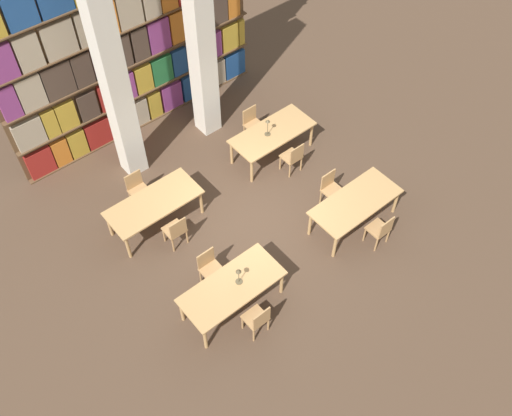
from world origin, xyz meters
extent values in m
plane|color=#4C3828|center=(0.00, 0.00, 0.00)|extent=(40.00, 40.00, 0.00)
cube|color=brown|center=(0.00, 4.35, 2.75)|extent=(6.54, 0.06, 5.50)
cube|color=brown|center=(0.00, 4.35, 0.01)|extent=(6.54, 0.35, 0.03)
cube|color=maroon|center=(-2.86, 4.31, 0.39)|extent=(0.62, 0.20, 0.73)
cube|color=orange|center=(-2.34, 4.31, 0.39)|extent=(0.38, 0.20, 0.73)
cube|color=#B7932D|center=(-1.90, 4.31, 0.39)|extent=(0.43, 0.20, 0.73)
cube|color=maroon|center=(-1.33, 4.31, 0.39)|extent=(0.63, 0.20, 0.73)
cube|color=maroon|center=(-0.64, 4.31, 0.39)|extent=(0.69, 0.20, 0.73)
cube|color=tan|center=(-0.08, 4.31, 0.39)|extent=(0.31, 0.20, 0.73)
cube|color=#B7932D|center=(0.30, 4.31, 0.39)|extent=(0.34, 0.20, 0.73)
cube|color=#84387A|center=(0.83, 4.31, 0.39)|extent=(0.57, 0.20, 0.73)
cube|color=navy|center=(1.33, 4.31, 0.39)|extent=(0.32, 0.20, 0.73)
cube|color=maroon|center=(1.77, 4.31, 0.39)|extent=(0.46, 0.20, 0.73)
cube|color=tan|center=(2.29, 4.31, 0.39)|extent=(0.48, 0.20, 0.73)
cube|color=navy|center=(2.90, 4.31, 0.39)|extent=(0.64, 0.20, 0.73)
cube|color=brown|center=(0.00, 4.35, 0.93)|extent=(6.54, 0.35, 0.03)
cube|color=tan|center=(-2.84, 4.31, 1.31)|extent=(0.66, 0.20, 0.72)
cube|color=#B7932D|center=(-2.33, 4.31, 1.31)|extent=(0.31, 0.20, 0.72)
cube|color=#B7932D|center=(-1.92, 4.31, 1.31)|extent=(0.46, 0.20, 0.72)
cube|color=#47382D|center=(-1.39, 4.31, 1.31)|extent=(0.46, 0.20, 0.72)
cube|color=maroon|center=(-0.86, 4.31, 1.31)|extent=(0.44, 0.20, 0.72)
cube|color=#84387A|center=(-0.37, 4.31, 1.31)|extent=(0.47, 0.20, 0.72)
cube|color=#B7932D|center=(0.13, 4.31, 1.31)|extent=(0.44, 0.20, 0.72)
cube|color=#236B38|center=(0.66, 4.31, 1.31)|extent=(0.55, 0.20, 0.72)
cube|color=navy|center=(1.17, 4.31, 1.31)|extent=(0.40, 0.20, 0.72)
cube|color=navy|center=(1.74, 4.31, 1.31)|extent=(0.63, 0.20, 0.72)
cube|color=#84387A|center=(2.30, 4.31, 1.31)|extent=(0.33, 0.20, 0.72)
cube|color=#B7932D|center=(2.77, 4.31, 1.31)|extent=(0.48, 0.20, 0.72)
cube|color=#B7932D|center=(3.13, 4.31, 1.31)|extent=(0.18, 0.20, 0.72)
cube|color=brown|center=(0.00, 4.35, 1.85)|extent=(6.54, 0.35, 0.03)
cube|color=#84387A|center=(-2.98, 4.31, 2.26)|extent=(0.39, 0.20, 0.80)
cube|color=tan|center=(-2.48, 4.31, 2.26)|extent=(0.55, 0.20, 0.80)
cube|color=#47382D|center=(-1.85, 4.31, 2.26)|extent=(0.67, 0.20, 0.80)
cube|color=#47382D|center=(-1.27, 4.31, 2.26)|extent=(0.45, 0.20, 0.80)
cube|color=#84387A|center=(-0.67, 4.31, 2.26)|extent=(0.63, 0.20, 0.80)
cube|color=#47382D|center=(-0.19, 4.31, 2.26)|extent=(0.27, 0.20, 0.80)
cube|color=#47382D|center=(0.20, 4.31, 2.26)|extent=(0.40, 0.20, 0.80)
cube|color=#84387A|center=(0.72, 4.31, 2.26)|extent=(0.56, 0.20, 0.80)
cube|color=orange|center=(1.28, 4.31, 2.26)|extent=(0.49, 0.20, 0.80)
cube|color=#B7932D|center=(1.85, 4.31, 2.26)|extent=(0.58, 0.20, 0.80)
cube|color=#47382D|center=(2.44, 4.31, 2.26)|extent=(0.54, 0.20, 0.80)
cube|color=orange|center=(2.91, 4.31, 2.26)|extent=(0.35, 0.20, 0.80)
cube|color=brown|center=(0.00, 4.35, 2.77)|extent=(6.54, 0.35, 0.03)
cube|color=tan|center=(-2.23, 4.31, 3.17)|extent=(0.51, 0.20, 0.78)
cube|color=tan|center=(-1.56, 4.31, 3.17)|extent=(0.70, 0.20, 0.78)
cube|color=tan|center=(-0.90, 4.31, 3.17)|extent=(0.52, 0.20, 0.78)
cube|color=orange|center=(-0.39, 4.31, 3.17)|extent=(0.34, 0.20, 0.78)
cube|color=tan|center=(0.11, 4.31, 3.17)|extent=(0.58, 0.20, 0.78)
cube|color=tan|center=(0.66, 4.31, 3.17)|extent=(0.41, 0.20, 0.78)
cube|color=navy|center=(-2.11, 4.31, 4.04)|extent=(0.62, 0.20, 0.68)
cube|color=silver|center=(-1.10, 3.10, 3.00)|extent=(0.48, 0.48, 6.00)
cube|color=silver|center=(1.10, 3.10, 3.00)|extent=(0.48, 0.48, 6.00)
cube|color=tan|center=(-1.60, -1.35, 0.72)|extent=(2.04, 0.91, 0.04)
cylinder|color=tan|center=(-2.54, -1.72, 0.35)|extent=(0.07, 0.07, 0.70)
cylinder|color=tan|center=(-0.66, -1.72, 0.35)|extent=(0.07, 0.07, 0.70)
cylinder|color=tan|center=(-2.54, -0.97, 0.35)|extent=(0.07, 0.07, 0.70)
cylinder|color=tan|center=(-0.66, -0.97, 0.35)|extent=(0.07, 0.07, 0.70)
cylinder|color=tan|center=(-1.76, -1.85, 0.21)|extent=(0.04, 0.04, 0.43)
cylinder|color=tan|center=(-1.40, -1.85, 0.21)|extent=(0.04, 0.04, 0.43)
cylinder|color=tan|center=(-1.76, -2.19, 0.21)|extent=(0.04, 0.04, 0.43)
cylinder|color=tan|center=(-1.40, -2.19, 0.21)|extent=(0.04, 0.04, 0.43)
cube|color=tan|center=(-1.58, -2.02, 0.45)|extent=(0.42, 0.40, 0.04)
cube|color=tan|center=(-1.58, -2.21, 0.68)|extent=(0.40, 0.03, 0.42)
cylinder|color=tan|center=(-1.40, -0.84, 0.21)|extent=(0.04, 0.04, 0.43)
cylinder|color=tan|center=(-1.76, -0.84, 0.21)|extent=(0.04, 0.04, 0.43)
cylinder|color=tan|center=(-1.40, -0.50, 0.21)|extent=(0.04, 0.04, 0.43)
cylinder|color=tan|center=(-1.76, -0.50, 0.21)|extent=(0.04, 0.04, 0.43)
cube|color=tan|center=(-1.58, -0.67, 0.45)|extent=(0.42, 0.40, 0.04)
cube|color=tan|center=(-1.58, -0.48, 0.68)|extent=(0.40, 0.03, 0.42)
cylinder|color=brown|center=(-1.44, -1.36, 0.75)|extent=(0.14, 0.14, 0.01)
cylinder|color=brown|center=(-1.44, -1.36, 0.92)|extent=(0.02, 0.02, 0.34)
cone|color=brown|center=(-1.44, -1.36, 1.13)|extent=(0.11, 0.11, 0.07)
cube|color=tan|center=(1.71, -1.39, 0.72)|extent=(2.04, 0.91, 0.04)
cylinder|color=tan|center=(0.77, -1.77, 0.35)|extent=(0.07, 0.07, 0.70)
cylinder|color=tan|center=(2.65, -1.77, 0.35)|extent=(0.07, 0.07, 0.70)
cylinder|color=tan|center=(0.77, -1.02, 0.35)|extent=(0.07, 0.07, 0.70)
cylinder|color=tan|center=(2.65, -1.02, 0.35)|extent=(0.07, 0.07, 0.70)
cylinder|color=tan|center=(1.55, -1.90, 0.21)|extent=(0.04, 0.04, 0.43)
cylinder|color=tan|center=(1.91, -1.90, 0.21)|extent=(0.04, 0.04, 0.43)
cylinder|color=tan|center=(1.55, -2.24, 0.21)|extent=(0.04, 0.04, 0.43)
cylinder|color=tan|center=(1.91, -2.24, 0.21)|extent=(0.04, 0.04, 0.43)
cube|color=tan|center=(1.73, -2.07, 0.45)|extent=(0.42, 0.40, 0.04)
cube|color=tan|center=(1.73, -2.26, 0.68)|extent=(0.40, 0.03, 0.42)
cylinder|color=tan|center=(1.91, -0.89, 0.21)|extent=(0.04, 0.04, 0.43)
cylinder|color=tan|center=(1.55, -0.89, 0.21)|extent=(0.04, 0.04, 0.43)
cylinder|color=tan|center=(1.91, -0.55, 0.21)|extent=(0.04, 0.04, 0.43)
cylinder|color=tan|center=(1.55, -0.55, 0.21)|extent=(0.04, 0.04, 0.43)
cube|color=tan|center=(1.73, -0.72, 0.45)|extent=(0.42, 0.40, 0.04)
cube|color=tan|center=(1.73, -0.53, 0.68)|extent=(0.40, 0.03, 0.42)
cube|color=tan|center=(-1.61, 1.33, 0.72)|extent=(2.04, 0.91, 0.04)
cylinder|color=tan|center=(-2.55, 0.95, 0.35)|extent=(0.07, 0.07, 0.70)
cylinder|color=tan|center=(-0.67, 0.95, 0.35)|extent=(0.07, 0.07, 0.70)
cylinder|color=tan|center=(-2.55, 1.71, 0.35)|extent=(0.07, 0.07, 0.70)
cylinder|color=tan|center=(-0.67, 1.71, 0.35)|extent=(0.07, 0.07, 0.70)
cylinder|color=tan|center=(-1.76, 0.82, 0.21)|extent=(0.04, 0.04, 0.43)
cylinder|color=tan|center=(-1.40, 0.82, 0.21)|extent=(0.04, 0.04, 0.43)
cylinder|color=tan|center=(-1.76, 0.48, 0.21)|extent=(0.04, 0.04, 0.43)
cylinder|color=tan|center=(-1.40, 0.48, 0.21)|extent=(0.04, 0.04, 0.43)
cube|color=tan|center=(-1.58, 0.65, 0.45)|extent=(0.42, 0.40, 0.04)
cube|color=tan|center=(-1.58, 0.47, 0.68)|extent=(0.40, 0.03, 0.42)
cylinder|color=tan|center=(-1.40, 1.84, 0.21)|extent=(0.04, 0.04, 0.43)
cylinder|color=tan|center=(-1.76, 1.84, 0.21)|extent=(0.04, 0.04, 0.43)
cylinder|color=tan|center=(-1.40, 2.18, 0.21)|extent=(0.04, 0.04, 0.43)
cylinder|color=tan|center=(-1.76, 2.18, 0.21)|extent=(0.04, 0.04, 0.43)
cube|color=tan|center=(-1.58, 2.01, 0.45)|extent=(0.42, 0.40, 0.04)
cube|color=tan|center=(-1.58, 2.19, 0.68)|extent=(0.40, 0.03, 0.42)
cube|color=tan|center=(1.72, 1.34, 0.72)|extent=(2.04, 0.91, 0.04)
cylinder|color=tan|center=(0.78, 0.96, 0.35)|extent=(0.07, 0.07, 0.70)
cylinder|color=tan|center=(2.66, 0.96, 0.35)|extent=(0.07, 0.07, 0.70)
cylinder|color=tan|center=(0.78, 1.72, 0.35)|extent=(0.07, 0.07, 0.70)
cylinder|color=tan|center=(2.66, 1.72, 0.35)|extent=(0.07, 0.07, 0.70)
cylinder|color=tan|center=(1.55, 0.83, 0.21)|extent=(0.04, 0.04, 0.43)
cylinder|color=tan|center=(1.91, 0.83, 0.21)|extent=(0.04, 0.04, 0.43)
cylinder|color=tan|center=(1.55, 0.49, 0.21)|extent=(0.04, 0.04, 0.43)
cylinder|color=tan|center=(1.91, 0.49, 0.21)|extent=(0.04, 0.04, 0.43)
cube|color=tan|center=(1.73, 0.66, 0.45)|extent=(0.42, 0.40, 0.04)
cube|color=tan|center=(1.73, 0.48, 0.68)|extent=(0.40, 0.03, 0.42)
cylinder|color=tan|center=(1.91, 1.85, 0.21)|extent=(0.04, 0.04, 0.43)
cylinder|color=tan|center=(1.55, 1.85, 0.21)|extent=(0.04, 0.04, 0.43)
cylinder|color=tan|center=(1.91, 2.19, 0.21)|extent=(0.04, 0.04, 0.43)
cylinder|color=tan|center=(1.55, 2.19, 0.21)|extent=(0.04, 0.04, 0.43)
cube|color=tan|center=(1.73, 2.02, 0.45)|extent=(0.42, 0.40, 0.04)
cube|color=tan|center=(1.73, 2.20, 0.68)|extent=(0.40, 0.03, 0.42)
cylinder|color=brown|center=(1.58, 1.35, 0.75)|extent=(0.14, 0.14, 0.01)
cylinder|color=brown|center=(1.58, 1.35, 0.95)|extent=(0.02, 0.02, 0.38)
cone|color=brown|center=(1.58, 1.35, 1.17)|extent=(0.11, 0.11, 0.07)
camera|label=1|loc=(-4.80, -5.93, 10.09)|focal=40.00mm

